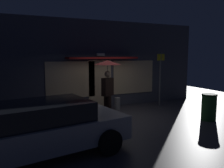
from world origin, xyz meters
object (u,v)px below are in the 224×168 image
object	(u,v)px
trash_bin	(209,107)
sidewalk_bollard	(117,104)
person_with_umbrella	(108,75)
street_sign_post	(160,76)
parked_car	(38,129)

from	to	relation	value
trash_bin	sidewalk_bollard	bearing A→B (deg)	128.53
person_with_umbrella	trash_bin	distance (m)	3.99
street_sign_post	trash_bin	distance (m)	2.86
parked_car	sidewalk_bollard	distance (m)	5.21
street_sign_post	sidewalk_bollard	xyz separation A→B (m)	(-2.11, 0.26, -1.18)
street_sign_post	parked_car	bearing A→B (deg)	-151.41
parked_car	trash_bin	bearing A→B (deg)	-3.41
parked_car	trash_bin	xyz separation A→B (m)	(6.18, 0.55, -0.19)
person_with_umbrella	sidewalk_bollard	world-z (taller)	person_with_umbrella
parked_car	sidewalk_bollard	size ratio (longest dim) A/B	8.38
person_with_umbrella	parked_car	distance (m)	4.00
street_sign_post	person_with_umbrella	bearing A→B (deg)	-166.93
sidewalk_bollard	trash_bin	world-z (taller)	trash_bin
sidewalk_bollard	trash_bin	bearing A→B (deg)	-51.47
sidewalk_bollard	trash_bin	xyz separation A→B (m)	(2.35, -2.95, 0.23)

